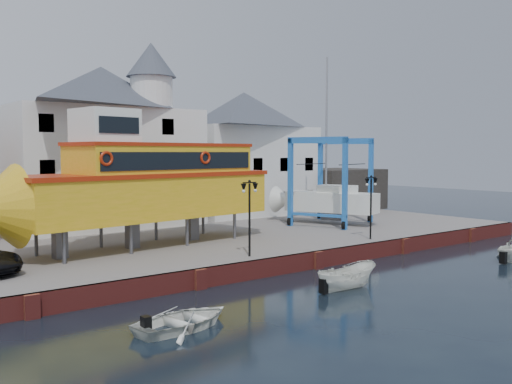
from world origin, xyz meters
TOP-DOWN VIEW (x-y plane):
  - ground at (0.00, 0.00)m, footprint 140.00×140.00m
  - hardstanding at (0.00, 11.00)m, footprint 44.00×22.00m
  - quay_wall at (-0.00, 0.10)m, footprint 44.00×0.47m
  - building_white_main at (-4.87, 18.39)m, footprint 14.00×8.30m
  - building_white_right at (9.00, 19.00)m, footprint 12.00×8.00m
  - shed_dark at (19.00, 17.00)m, footprint 8.00×7.00m
  - lamp_post_left at (-4.00, 1.20)m, footprint 1.12×0.32m
  - lamp_post_right at (6.00, 1.20)m, footprint 1.12×0.32m
  - tour_boat at (-7.81, 7.62)m, footprint 19.08×6.83m
  - travel_lift at (9.48, 9.19)m, footprint 7.42×8.93m
  - motorboat_a at (-2.35, -4.47)m, footprint 3.70×1.55m
  - motorboat_d at (-11.80, -4.87)m, footprint 4.56×3.54m

SIDE VIEW (x-z plane):
  - ground at x=0.00m, z-range 0.00..0.00m
  - motorboat_a at x=-2.35m, z-range -0.70..0.70m
  - motorboat_d at x=-11.80m, z-range -0.43..0.43m
  - hardstanding at x=0.00m, z-range 0.00..1.00m
  - quay_wall at x=0.00m, z-range 0.00..1.00m
  - shed_dark at x=19.00m, z-range 1.00..5.00m
  - travel_lift at x=9.48m, z-range -3.38..9.78m
  - lamp_post_left at x=-4.00m, z-range 2.07..6.27m
  - lamp_post_right at x=6.00m, z-range 2.07..6.27m
  - tour_boat at x=-7.81m, z-range 0.77..8.90m
  - building_white_right at x=9.00m, z-range 1.00..12.20m
  - building_white_main at x=-4.87m, z-range 0.34..14.34m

